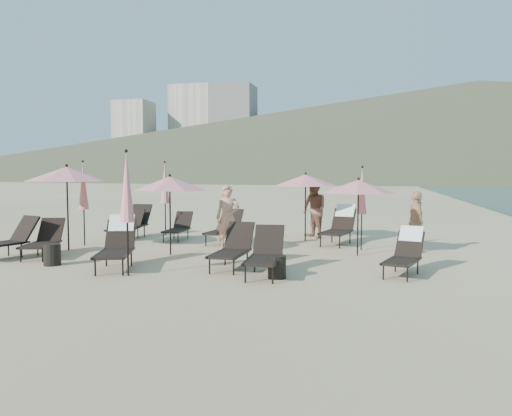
% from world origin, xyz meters
% --- Properties ---
extents(ground, '(800.00, 800.00, 0.00)m').
position_xyz_m(ground, '(0.00, 0.00, 0.00)').
color(ground, '#D6BA8C').
rests_on(ground, ground).
extents(volcanic_headland, '(690.00, 690.00, 55.00)m').
position_xyz_m(volcanic_headland, '(71.37, 302.62, 26.49)').
color(volcanic_headland, brown).
rests_on(volcanic_headland, ground).
extents(hotel_skyline, '(109.00, 82.00, 55.00)m').
position_xyz_m(hotel_skyline, '(-93.62, 271.21, 24.18)').
color(hotel_skyline, beige).
rests_on(hotel_skyline, ground).
extents(lounger_0, '(1.18, 1.87, 1.01)m').
position_xyz_m(lounger_0, '(-5.29, 0.03, 0.47)').
color(lounger_0, black).
rests_on(lounger_0, ground).
extents(lounger_1, '(1.02, 1.72, 0.93)m').
position_xyz_m(lounger_1, '(-4.49, 0.43, 0.43)').
color(lounger_1, black).
rests_on(lounger_1, ground).
extents(lounger_2, '(1.20, 1.93, 1.13)m').
position_xyz_m(lounger_2, '(-2.00, -0.40, 0.54)').
color(lounger_2, black).
rests_on(lounger_2, ground).
extents(lounger_3, '(0.67, 1.68, 0.96)m').
position_xyz_m(lounger_3, '(0.51, 0.16, 0.45)').
color(lounger_3, black).
rests_on(lounger_3, ground).
extents(lounger_4, '(0.75, 1.73, 0.97)m').
position_xyz_m(lounger_4, '(1.38, -0.44, 0.45)').
color(lounger_4, black).
rests_on(lounger_4, ground).
extents(lounger_5, '(0.96, 1.62, 0.95)m').
position_xyz_m(lounger_5, '(4.19, 0.35, 0.46)').
color(lounger_5, black).
rests_on(lounger_5, ground).
extents(lounger_6, '(0.63, 1.61, 0.92)m').
position_xyz_m(lounger_6, '(-4.16, 4.11, 0.43)').
color(lounger_6, black).
rests_on(lounger_6, ground).
extents(lounger_7, '(0.72, 1.84, 1.05)m').
position_xyz_m(lounger_7, '(-4.11, 4.38, 0.49)').
color(lounger_7, black).
rests_on(lounger_7, ground).
extents(lounger_8, '(0.64, 1.51, 0.85)m').
position_xyz_m(lounger_8, '(-2.47, 4.29, 0.40)').
color(lounger_8, black).
rests_on(lounger_8, ground).
extents(lounger_9, '(0.81, 1.76, 0.98)m').
position_xyz_m(lounger_9, '(-0.81, 3.91, 0.46)').
color(lounger_9, black).
rests_on(lounger_9, ground).
extents(lounger_10, '(1.03, 1.93, 1.15)m').
position_xyz_m(lounger_10, '(2.54, 4.57, 0.55)').
color(lounger_10, black).
rests_on(lounger_10, ground).
extents(umbrella_open_0, '(2.18, 2.18, 2.34)m').
position_xyz_m(umbrella_open_0, '(-4.54, 1.54, 2.07)').
color(umbrella_open_0, black).
rests_on(umbrella_open_0, ground).
extents(umbrella_open_1, '(1.93, 1.93, 2.08)m').
position_xyz_m(umbrella_open_1, '(-1.53, 1.46, 1.84)').
color(umbrella_open_1, black).
rests_on(umbrella_open_1, ground).
extents(umbrella_open_2, '(1.85, 1.85, 1.99)m').
position_xyz_m(umbrella_open_2, '(3.14, 2.47, 1.76)').
color(umbrella_open_2, black).
rests_on(umbrella_open_2, ground).
extents(umbrella_open_3, '(1.97, 1.97, 2.12)m').
position_xyz_m(umbrella_open_3, '(1.46, 5.00, 1.88)').
color(umbrella_open_3, black).
rests_on(umbrella_open_3, ground).
extents(umbrella_closed_0, '(0.30, 0.30, 2.58)m').
position_xyz_m(umbrella_closed_0, '(-1.33, -1.17, 1.80)').
color(umbrella_closed_0, black).
rests_on(umbrella_closed_0, ground).
extents(umbrella_closed_1, '(0.27, 0.27, 2.30)m').
position_xyz_m(umbrella_closed_1, '(3.21, 3.46, 1.60)').
color(umbrella_closed_1, black).
rests_on(umbrella_closed_1, ground).
extents(umbrella_closed_2, '(0.29, 0.29, 2.47)m').
position_xyz_m(umbrella_closed_2, '(-4.63, 2.45, 1.72)').
color(umbrella_closed_2, black).
rests_on(umbrella_closed_2, ground).
extents(umbrella_closed_3, '(0.29, 0.29, 2.51)m').
position_xyz_m(umbrella_closed_3, '(-3.36, 5.31, 1.75)').
color(umbrella_closed_3, black).
rests_on(umbrella_closed_3, ground).
extents(side_table_0, '(0.39, 0.39, 0.49)m').
position_xyz_m(side_table_0, '(-3.57, -0.51, 0.24)').
color(side_table_0, black).
rests_on(side_table_0, ground).
extents(side_table_1, '(0.37, 0.37, 0.46)m').
position_xyz_m(side_table_1, '(1.68, -0.69, 0.23)').
color(side_table_1, black).
rests_on(side_table_1, ground).
extents(beachgoer_a, '(0.71, 0.53, 1.77)m').
position_xyz_m(beachgoer_a, '(-0.35, 2.63, 0.88)').
color(beachgoer_a, tan).
rests_on(beachgoer_a, ground).
extents(beachgoer_b, '(1.14, 1.16, 1.88)m').
position_xyz_m(beachgoer_b, '(1.64, 5.71, 0.94)').
color(beachgoer_b, '#8F5E49').
rests_on(beachgoer_b, ground).
extents(beachgoer_c, '(0.58, 1.01, 1.62)m').
position_xyz_m(beachgoer_c, '(4.64, 3.42, 0.81)').
color(beachgoer_c, tan).
rests_on(beachgoer_c, ground).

